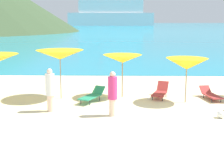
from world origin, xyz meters
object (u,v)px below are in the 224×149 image
(lounge_chair_2, at_px, (92,95))
(lounge_chair_3, at_px, (211,94))
(lounge_chair_4, at_px, (160,91))
(beachgoer_2, at_px, (50,89))
(beach_ball, at_px, (221,114))
(umbrella_3, at_px, (122,59))
(umbrella_2, at_px, (60,55))
(umbrella_4, at_px, (187,64))
(cruise_ship, at_px, (111,11))
(beachgoer_0, at_px, (113,93))

(lounge_chair_2, height_order, lounge_chair_3, lounge_chair_2)
(lounge_chair_4, distance_m, beachgoer_2, 5.52)
(lounge_chair_2, height_order, beach_ball, lounge_chair_2)
(umbrella_3, height_order, lounge_chair_2, umbrella_3)
(beachgoer_2, bearing_deg, umbrella_2, -50.81)
(umbrella_2, height_order, umbrella_4, umbrella_2)
(umbrella_2, distance_m, lounge_chair_2, 2.48)
(umbrella_3, distance_m, lounge_chair_3, 4.59)
(umbrella_2, relative_size, lounge_chair_3, 1.43)
(umbrella_4, height_order, lounge_chair_4, umbrella_4)
(lounge_chair_2, relative_size, beach_ball, 5.71)
(lounge_chair_3, height_order, beach_ball, lounge_chair_3)
(lounge_chair_2, relative_size, beachgoer_2, 0.96)
(umbrella_2, distance_m, beach_ball, 7.67)
(beachgoer_2, bearing_deg, beach_ball, -146.34)
(beachgoer_2, bearing_deg, lounge_chair_4, -113.28)
(umbrella_2, relative_size, lounge_chair_4, 1.42)
(lounge_chair_3, height_order, lounge_chair_4, lounge_chair_4)
(beachgoer_2, bearing_deg, lounge_chair_3, -123.25)
(beachgoer_2, relative_size, cruise_ship, 0.03)
(umbrella_3, xyz_separation_m, beach_ball, (3.81, -3.29, -1.76))
(beachgoer_2, bearing_deg, cruise_ship, -49.25)
(umbrella_3, relative_size, beachgoer_2, 1.16)
(beachgoer_0, xyz_separation_m, beach_ball, (4.23, -0.20, -0.79))
(umbrella_2, bearing_deg, beachgoer_0, -46.71)
(umbrella_2, xyz_separation_m, beachgoer_2, (-0.02, -2.19, -1.18))
(umbrella_2, relative_size, beach_ball, 7.74)
(umbrella_3, bearing_deg, umbrella_2, -173.19)
(beachgoer_0, height_order, cruise_ship, cruise_ship)
(umbrella_2, relative_size, umbrella_4, 1.14)
(lounge_chair_4, xyz_separation_m, beach_ball, (1.94, -3.22, -0.15))
(beachgoer_0, bearing_deg, beach_ball, -130.11)
(beachgoer_2, height_order, cruise_ship, cruise_ship)
(beach_ball, bearing_deg, beachgoer_2, 173.84)
(umbrella_3, distance_m, beachgoer_2, 4.06)
(beachgoer_2, bearing_deg, lounge_chair_2, -94.32)
(cruise_ship, bearing_deg, umbrella_3, -95.99)
(umbrella_2, height_order, beach_ball, umbrella_2)
(lounge_chair_2, bearing_deg, lounge_chair_3, 31.32)
(lounge_chair_2, xyz_separation_m, beachgoer_0, (1.00, -2.19, 0.64))
(umbrella_4, relative_size, lounge_chair_2, 1.18)
(umbrella_4, xyz_separation_m, cruise_ship, (-9.30, 206.55, 8.17))
(lounge_chair_2, bearing_deg, lounge_chair_4, 39.82)
(lounge_chair_2, xyz_separation_m, cruise_ship, (-4.96, 206.51, 9.67))
(beach_ball, bearing_deg, lounge_chair_4, 121.06)
(umbrella_3, bearing_deg, beachgoer_0, -97.59)
(umbrella_4, relative_size, cruise_ship, 0.03)
(beach_ball, bearing_deg, beachgoer_0, 177.33)
(beachgoer_0, bearing_deg, umbrella_4, -94.63)
(umbrella_2, bearing_deg, cruise_ship, 90.94)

